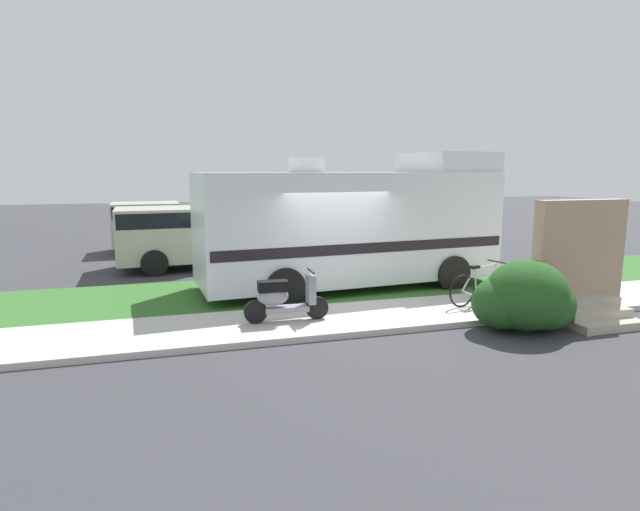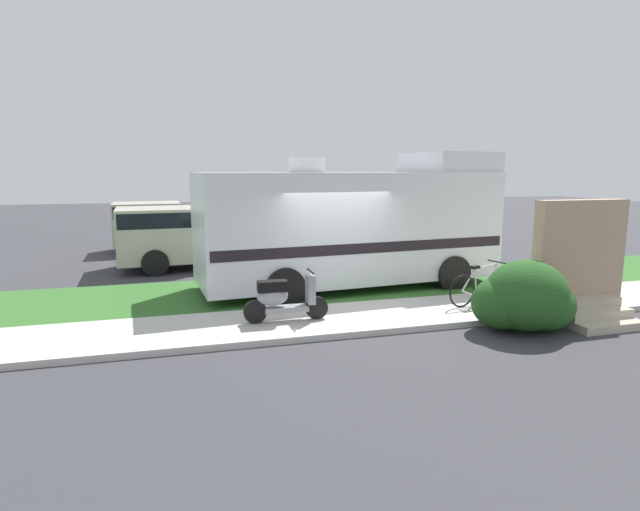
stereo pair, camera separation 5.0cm
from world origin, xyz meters
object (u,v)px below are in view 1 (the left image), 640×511
Objects in this scene: bicycle at (481,286)px; bottle_green at (524,290)px; motorhome_rv at (353,225)px; pickup_truck_far at (170,225)px; pickup_truck_near at (190,236)px; scooter at (283,298)px.

bottle_green is (1.43, 0.39, -0.27)m from bicycle.
pickup_truck_far is at bearing 119.30° from motorhome_rv.
pickup_truck_near reaches higher than bottle_green.
scooter is 10.85m from pickup_truck_far.
pickup_truck_far is (-6.41, 10.58, 0.45)m from bicycle.
motorhome_rv is 4.64× the size of scooter.
pickup_truck_far reaches higher than scooter.
motorhome_rv is at bearing -46.51° from pickup_truck_near.
motorhome_rv is 9.12m from pickup_truck_far.
pickup_truck_near is 3.91m from pickup_truck_far.
pickup_truck_far is (-2.07, 10.64, 0.38)m from scooter.
bottle_green is (7.84, -10.19, -0.72)m from pickup_truck_far.
scooter is 4.34m from bicycle.
pickup_truck_far is (-4.45, 7.93, -0.67)m from motorhome_rv.
scooter is at bearing -179.19° from bicycle.
pickup_truck_far reaches higher than bottle_green.
scooter is 0.30× the size of pickup_truck_near.
bicycle is at bearing -49.09° from pickup_truck_near.
pickup_truck_near is at bearing -81.31° from pickup_truck_far.
pickup_truck_far is 12.88m from bottle_green.
scooter reaches higher than bicycle.
pickup_truck_far is at bearing 121.22° from bicycle.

